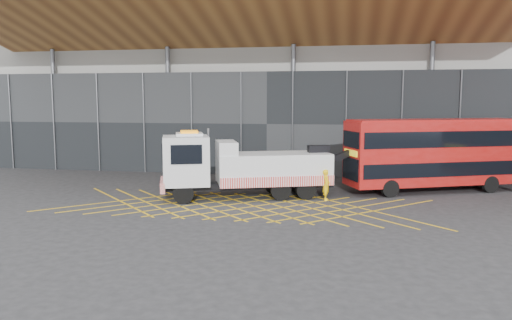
# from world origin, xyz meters

# --- Properties ---
(ground_plane) EXTENTS (120.00, 120.00, 0.00)m
(ground_plane) POSITION_xyz_m (0.00, 0.00, 0.00)
(ground_plane) COLOR #262729
(road_markings) EXTENTS (21.56, 7.16, 0.01)m
(road_markings) POSITION_xyz_m (2.40, 0.00, 0.01)
(road_markings) COLOR gold
(road_markings) RESTS_ON ground_plane
(construction_building) EXTENTS (55.00, 23.97, 18.00)m
(construction_building) POSITION_xyz_m (1.92, 18.40, 8.98)
(construction_building) COLOR gray
(construction_building) RESTS_ON ground_plane
(recovery_truck) EXTENTS (11.65, 6.09, 4.13)m
(recovery_truck) POSITION_xyz_m (1.93, 2.22, 1.91)
(recovery_truck) COLOR black
(recovery_truck) RESTS_ON ground_plane
(bus_towed) EXTENTS (11.47, 6.91, 4.64)m
(bus_towed) POSITION_xyz_m (13.61, 6.53, 2.57)
(bus_towed) COLOR #9E0F0C
(bus_towed) RESTS_ON ground_plane
(worker) EXTENTS (0.44, 0.67, 1.81)m
(worker) POSITION_xyz_m (7.01, 2.45, 0.91)
(worker) COLOR yellow
(worker) RESTS_ON ground_plane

